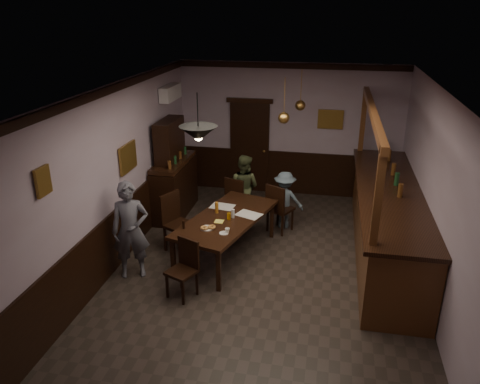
% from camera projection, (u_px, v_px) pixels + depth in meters
% --- Properties ---
extents(room, '(5.01, 8.01, 3.01)m').
position_uv_depth(room, '(262.00, 197.00, 6.92)').
color(room, '#2D2621').
rests_on(room, ground).
extents(dining_table, '(1.57, 2.39, 0.75)m').
position_uv_depth(dining_table, '(226.00, 220.00, 8.05)').
color(dining_table, black).
rests_on(dining_table, ground).
extents(chair_far_left, '(0.55, 0.55, 0.98)m').
position_uv_depth(chair_far_left, '(237.00, 198.00, 9.35)').
color(chair_far_left, black).
rests_on(chair_far_left, ground).
extents(chair_far_right, '(0.58, 0.58, 0.99)m').
position_uv_depth(chair_far_right, '(278.00, 206.00, 8.97)').
color(chair_far_right, black).
rests_on(chair_far_right, ground).
extents(chair_near, '(0.52, 0.52, 0.91)m').
position_uv_depth(chair_near, '(185.00, 266.00, 7.02)').
color(chair_near, black).
rests_on(chair_near, ground).
extents(chair_side, '(0.61, 0.61, 1.06)m').
position_uv_depth(chair_side, '(175.00, 219.00, 8.33)').
color(chair_side, black).
rests_on(chair_side, ground).
extents(person_standing, '(0.69, 0.58, 1.62)m').
position_uv_depth(person_standing, '(130.00, 230.00, 7.42)').
color(person_standing, '#595965').
rests_on(person_standing, ground).
extents(person_seated_left, '(0.78, 0.68, 1.37)m').
position_uv_depth(person_seated_left, '(244.00, 187.00, 9.52)').
color(person_seated_left, '#4B5633').
rests_on(person_seated_left, ground).
extents(person_seated_right, '(0.75, 0.44, 1.15)m').
position_uv_depth(person_seated_right, '(284.00, 200.00, 9.18)').
color(person_seated_right, slate).
rests_on(person_seated_right, ground).
extents(newspaper_left, '(0.46, 0.36, 0.01)m').
position_uv_depth(newspaper_left, '(222.00, 206.00, 8.44)').
color(newspaper_left, silver).
rests_on(newspaper_left, dining_table).
extents(newspaper_right, '(0.50, 0.44, 0.01)m').
position_uv_depth(newspaper_right, '(249.00, 215.00, 8.11)').
color(newspaper_right, silver).
rests_on(newspaper_right, dining_table).
extents(napkin, '(0.19, 0.19, 0.00)m').
position_uv_depth(napkin, '(219.00, 221.00, 7.86)').
color(napkin, '#FAF05C').
rests_on(napkin, dining_table).
extents(saucer, '(0.15, 0.15, 0.01)m').
position_uv_depth(saucer, '(224.00, 233.00, 7.45)').
color(saucer, white).
rests_on(saucer, dining_table).
extents(coffee_cup, '(0.10, 0.10, 0.07)m').
position_uv_depth(coffee_cup, '(227.00, 230.00, 7.44)').
color(coffee_cup, white).
rests_on(coffee_cup, saucer).
extents(pastry_plate, '(0.22, 0.22, 0.01)m').
position_uv_depth(pastry_plate, '(207.00, 228.00, 7.61)').
color(pastry_plate, white).
rests_on(pastry_plate, dining_table).
extents(pastry_ring_a, '(0.13, 0.13, 0.04)m').
position_uv_depth(pastry_ring_a, '(204.00, 228.00, 7.56)').
color(pastry_ring_a, '#C68C47').
rests_on(pastry_ring_a, pastry_plate).
extents(pastry_ring_b, '(0.13, 0.13, 0.04)m').
position_uv_depth(pastry_ring_b, '(212.00, 227.00, 7.59)').
color(pastry_ring_b, '#C68C47').
rests_on(pastry_ring_b, pastry_plate).
extents(soda_can, '(0.07, 0.07, 0.12)m').
position_uv_depth(soda_can, '(229.00, 216.00, 7.91)').
color(soda_can, orange).
rests_on(soda_can, dining_table).
extents(beer_glass, '(0.06, 0.06, 0.20)m').
position_uv_depth(beer_glass, '(217.00, 208.00, 8.15)').
color(beer_glass, '#BF721E').
rests_on(beer_glass, dining_table).
extents(water_glass, '(0.06, 0.06, 0.15)m').
position_uv_depth(water_glass, '(233.00, 214.00, 7.98)').
color(water_glass, silver).
rests_on(water_glass, dining_table).
extents(pepper_mill, '(0.04, 0.04, 0.14)m').
position_uv_depth(pepper_mill, '(184.00, 224.00, 7.59)').
color(pepper_mill, black).
rests_on(pepper_mill, dining_table).
extents(sideboard, '(0.55, 1.53, 2.02)m').
position_uv_depth(sideboard, '(173.00, 177.00, 9.69)').
color(sideboard, black).
rests_on(sideboard, ground).
extents(bar_counter, '(1.08, 4.62, 2.59)m').
position_uv_depth(bar_counter, '(387.00, 220.00, 8.13)').
color(bar_counter, '#522A16').
rests_on(bar_counter, ground).
extents(door_back, '(0.90, 0.06, 2.10)m').
position_uv_depth(door_back, '(249.00, 148.00, 10.85)').
color(door_back, black).
rests_on(door_back, ground).
extents(ac_unit, '(0.20, 0.85, 0.30)m').
position_uv_depth(ac_unit, '(170.00, 93.00, 9.64)').
color(ac_unit, white).
rests_on(ac_unit, ground).
extents(picture_left_small, '(0.04, 0.28, 0.36)m').
position_uv_depth(picture_left_small, '(43.00, 181.00, 5.67)').
color(picture_left_small, olive).
rests_on(picture_left_small, ground).
extents(picture_left_large, '(0.04, 0.62, 0.48)m').
position_uv_depth(picture_left_large, '(128.00, 158.00, 8.02)').
color(picture_left_large, olive).
rests_on(picture_left_large, ground).
extents(picture_back, '(0.55, 0.04, 0.42)m').
position_uv_depth(picture_back, '(331.00, 119.00, 10.25)').
color(picture_back, olive).
rests_on(picture_back, ground).
extents(pendant_iron, '(0.56, 0.56, 0.70)m').
position_uv_depth(pendant_iron, '(198.00, 134.00, 6.75)').
color(pendant_iron, black).
rests_on(pendant_iron, ground).
extents(pendant_brass_mid, '(0.20, 0.20, 0.81)m').
position_uv_depth(pendant_brass_mid, '(284.00, 118.00, 8.17)').
color(pendant_brass_mid, '#BF8C3F').
rests_on(pendant_brass_mid, ground).
extents(pendant_brass_far, '(0.20, 0.20, 0.81)m').
position_uv_depth(pendant_brass_far, '(300.00, 106.00, 9.17)').
color(pendant_brass_far, '#BF8C3F').
rests_on(pendant_brass_far, ground).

